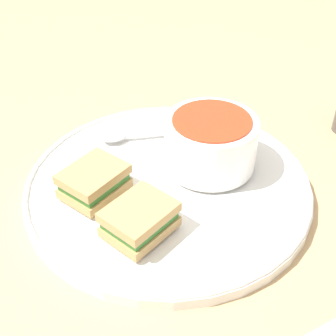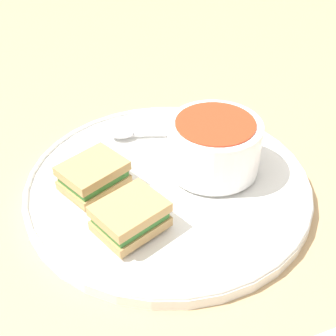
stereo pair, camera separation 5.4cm
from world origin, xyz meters
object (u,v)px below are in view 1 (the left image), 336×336
spoon (120,136)px  sandwich_half_near (94,181)px  sandwich_half_far (140,219)px  soup_bowl (211,142)px

spoon → sandwich_half_near: bearing=69.9°
sandwich_half_near → sandwich_half_far: (-0.05, 0.06, 0.00)m
soup_bowl → spoon: 0.13m
soup_bowl → sandwich_half_far: size_ratio=1.26×
sandwich_half_near → sandwich_half_far: bearing=129.9°
soup_bowl → sandwich_half_near: (0.14, 0.05, -0.02)m
sandwich_half_far → sandwich_half_near: bearing=-50.1°
spoon → sandwich_half_near: 0.11m
soup_bowl → sandwich_half_far: bearing=53.2°
spoon → sandwich_half_far: sandwich_half_far is taller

